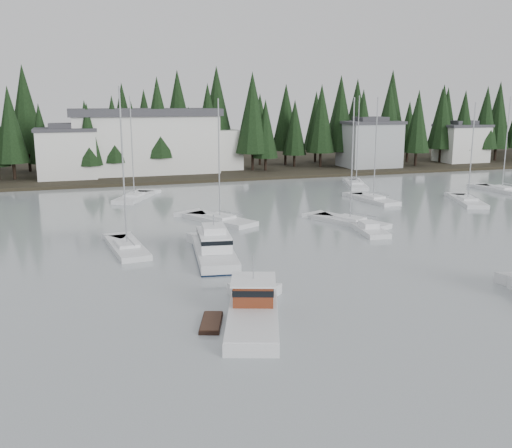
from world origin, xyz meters
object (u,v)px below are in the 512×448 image
at_px(lobster_boat_brown, 251,314).
at_px(sailboat_1, 502,191).
at_px(house_west, 67,152).
at_px(runabout_1, 368,231).
at_px(house_east_b, 461,142).
at_px(sailboat_3, 127,249).
at_px(house_east_a, 369,143).
at_px(sailboat_6, 220,221).
at_px(harbor_inn, 157,142).
at_px(sailboat_9, 373,201).
at_px(sailboat_4, 356,186).
at_px(sailboat_7, 468,202).
at_px(sailboat_5, 134,199).
at_px(cabin_cruiser_center, 214,251).
at_px(sailboat_10, 350,223).

distance_m(lobster_boat_brown, sailboat_1, 60.53).
xyz_separation_m(house_west, runabout_1, (28.68, -47.15, -4.52)).
height_order(house_east_b, sailboat_3, sailboat_3).
height_order(house_east_b, runabout_1, house_east_b).
relative_size(house_east_a, sailboat_6, 0.78).
bearing_deg(harbor_inn, sailboat_9, -57.03).
distance_m(lobster_boat_brown, runabout_1, 26.31).
bearing_deg(sailboat_4, house_west, 84.97).
relative_size(sailboat_6, sailboat_7, 1.04).
relative_size(lobster_boat_brown, sailboat_5, 0.67).
height_order(sailboat_3, sailboat_6, sailboat_3).
distance_m(cabin_cruiser_center, sailboat_6, 14.38).
xyz_separation_m(sailboat_1, sailboat_5, (-51.01, 9.86, -0.00)).
relative_size(house_west, sailboat_7, 0.72).
bearing_deg(sailboat_4, lobster_boat_brown, 165.91).
distance_m(lobster_boat_brown, sailboat_3, 19.89).
bearing_deg(sailboat_1, sailboat_5, 74.75).
relative_size(house_west, sailboat_9, 0.69).
xyz_separation_m(house_east_b, sailboat_5, (-67.66, -21.61, -4.33)).
bearing_deg(sailboat_1, house_east_b, -32.19).
xyz_separation_m(lobster_boat_brown, sailboat_9, (27.41, 34.30, -0.41)).
xyz_separation_m(lobster_boat_brown, sailboat_6, (5.23, 28.11, -0.43)).
xyz_separation_m(sailboat_5, runabout_1, (20.33, -26.54, 0.05)).
xyz_separation_m(sailboat_1, sailboat_9, (-21.52, -1.32, 0.00)).
bearing_deg(house_east_b, sailboat_5, -162.28).
height_order(cabin_cruiser_center, sailboat_1, sailboat_1).
xyz_separation_m(sailboat_4, runabout_1, (-13.14, -27.79, 0.05)).
distance_m(house_west, sailboat_7, 61.11).
height_order(sailboat_1, sailboat_7, sailboat_1).
height_order(house_west, sailboat_10, sailboat_10).
bearing_deg(sailboat_4, house_east_a, -13.73).
bearing_deg(sailboat_10, runabout_1, 155.29).
height_order(house_east_b, sailboat_5, sailboat_5).
xyz_separation_m(sailboat_4, sailboat_6, (-26.18, -18.61, -0.01)).
bearing_deg(sailboat_4, sailboat_9, -178.01).
bearing_deg(sailboat_1, harbor_inn, 48.34).
xyz_separation_m(cabin_cruiser_center, sailboat_9, (26.18, 20.00, -0.55)).
xyz_separation_m(house_east_b, sailboat_6, (-60.36, -38.98, -4.33)).
bearing_deg(sailboat_1, lobster_boat_brown, 121.74).
bearing_deg(sailboat_9, cabin_cruiser_center, 120.90).
distance_m(house_east_a, sailboat_1, 30.34).
bearing_deg(sailboat_9, house_east_b, -55.82).
relative_size(house_east_b, sailboat_4, 0.68).
bearing_deg(sailboat_9, sailboat_3, 108.30).
height_order(house_east_a, sailboat_5, sailboat_5).
bearing_deg(sailboat_9, sailboat_4, -24.31).
distance_m(harbor_inn, cabin_cruiser_center, 55.47).
relative_size(sailboat_6, runabout_1, 1.99).
xyz_separation_m(sailboat_1, sailboat_7, (-10.63, -6.14, -0.01)).
distance_m(harbor_inn, runabout_1, 52.61).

